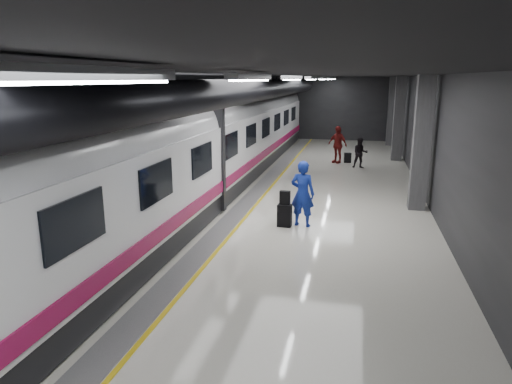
# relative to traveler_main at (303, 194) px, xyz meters

# --- Properties ---
(ground) EXTENTS (40.00, 40.00, 0.00)m
(ground) POSITION_rel_traveler_main_xyz_m (-0.94, 0.76, -1.01)
(ground) COLOR beige
(ground) RESTS_ON ground
(platform_hall) EXTENTS (10.02, 40.02, 4.51)m
(platform_hall) POSITION_rel_traveler_main_xyz_m (-1.22, 1.72, 2.53)
(platform_hall) COLOR black
(platform_hall) RESTS_ON ground
(train) EXTENTS (3.05, 38.00, 4.05)m
(train) POSITION_rel_traveler_main_xyz_m (-4.18, 0.76, 1.06)
(train) COLOR black
(train) RESTS_ON ground
(traveler_main) EXTENTS (0.81, 0.61, 2.01)m
(traveler_main) POSITION_rel_traveler_main_xyz_m (0.00, 0.00, 0.00)
(traveler_main) COLOR #172DB1
(traveler_main) RESTS_ON ground
(suitcase_main) EXTENTS (0.43, 0.28, 0.69)m
(suitcase_main) POSITION_rel_traveler_main_xyz_m (-0.51, -0.20, -0.66)
(suitcase_main) COLOR black
(suitcase_main) RESTS_ON ground
(shoulder_bag) EXTENTS (0.32, 0.18, 0.42)m
(shoulder_bag) POSITION_rel_traveler_main_xyz_m (-0.51, -0.18, -0.11)
(shoulder_bag) COLOR black
(shoulder_bag) RESTS_ON suitcase_main
(traveler_far_a) EXTENTS (0.81, 0.67, 1.53)m
(traveler_far_a) POSITION_rel_traveler_main_xyz_m (1.66, 9.90, -0.24)
(traveler_far_a) COLOR black
(traveler_far_a) RESTS_ON ground
(traveler_far_b) EXTENTS (1.22, 1.04, 1.96)m
(traveler_far_b) POSITION_rel_traveler_main_xyz_m (0.47, 11.17, -0.03)
(traveler_far_b) COLOR maroon
(traveler_far_b) RESTS_ON ground
(suitcase_far) EXTENTS (0.40, 0.30, 0.53)m
(suitcase_far) POSITION_rel_traveler_main_xyz_m (1.02, 11.33, -0.74)
(suitcase_far) COLOR black
(suitcase_far) RESTS_ON ground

